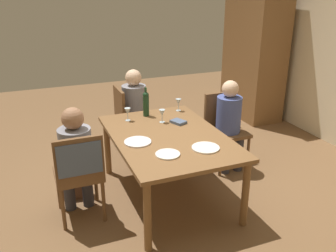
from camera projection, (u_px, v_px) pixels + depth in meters
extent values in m
plane|color=brown|center=(168.00, 195.00, 4.02)|extent=(10.00, 10.00, 0.00)
cube|color=brown|center=(254.00, 55.00, 6.08)|extent=(1.10, 0.56, 2.10)
cube|color=brown|center=(168.00, 137.00, 3.76)|extent=(1.63, 1.11, 0.04)
cylinder|color=brown|center=(107.00, 148.00, 4.37)|extent=(0.07, 0.07, 0.68)
cylinder|color=brown|center=(148.00, 217.00, 3.09)|extent=(0.07, 0.07, 0.68)
cylinder|color=brown|center=(181.00, 136.00, 4.70)|extent=(0.07, 0.07, 0.68)
cylinder|color=brown|center=(245.00, 194.00, 3.42)|extent=(0.07, 0.07, 0.68)
cylinder|color=brown|center=(144.00, 130.00, 5.20)|extent=(0.04, 0.04, 0.44)
cylinder|color=brown|center=(153.00, 140.00, 4.87)|extent=(0.04, 0.04, 0.44)
cylinder|color=brown|center=(118.00, 134.00, 5.07)|extent=(0.04, 0.04, 0.44)
cylinder|color=brown|center=(126.00, 145.00, 4.74)|extent=(0.04, 0.04, 0.44)
cube|color=brown|center=(135.00, 121.00, 4.88)|extent=(0.44, 0.44, 0.04)
cube|color=brown|center=(119.00, 105.00, 4.72)|extent=(0.44, 0.04, 0.44)
cylinder|color=brown|center=(248.00, 154.00, 4.48)|extent=(0.04, 0.04, 0.44)
cylinder|color=brown|center=(221.00, 159.00, 4.35)|extent=(0.04, 0.04, 0.44)
cylinder|color=brown|center=(232.00, 142.00, 4.81)|extent=(0.04, 0.04, 0.44)
cylinder|color=brown|center=(206.00, 147.00, 4.68)|extent=(0.04, 0.04, 0.44)
cube|color=brown|center=(227.00, 133.00, 4.49)|extent=(0.44, 0.44, 0.04)
cube|color=brown|center=(220.00, 109.00, 4.57)|extent=(0.04, 0.44, 0.44)
cylinder|color=brown|center=(59.00, 190.00, 3.72)|extent=(0.04, 0.04, 0.44)
cylinder|color=brown|center=(96.00, 183.00, 3.85)|extent=(0.04, 0.04, 0.44)
cylinder|color=brown|center=(63.00, 210.00, 3.39)|extent=(0.04, 0.04, 0.44)
cylinder|color=brown|center=(104.00, 201.00, 3.52)|extent=(0.04, 0.04, 0.44)
cube|color=brown|center=(78.00, 174.00, 3.53)|extent=(0.44, 0.44, 0.04)
cube|color=brown|center=(79.00, 161.00, 3.27)|extent=(0.04, 0.44, 0.44)
cube|color=#4C5B75|center=(79.00, 158.00, 3.26)|extent=(0.07, 0.40, 0.31)
cylinder|color=#33333D|center=(144.00, 132.00, 5.10)|extent=(0.12, 0.12, 0.46)
cylinder|color=#33333D|center=(148.00, 137.00, 4.94)|extent=(0.12, 0.12, 0.46)
cylinder|color=gray|center=(134.00, 103.00, 4.79)|extent=(0.31, 0.31, 0.48)
sphere|color=beige|center=(133.00, 78.00, 4.67)|extent=(0.21, 0.21, 0.21)
cylinder|color=#33333D|center=(239.00, 153.00, 4.49)|extent=(0.11, 0.11, 0.46)
cylinder|color=#33333D|center=(226.00, 155.00, 4.42)|extent=(0.11, 0.11, 0.46)
cylinder|color=#475699|center=(229.00, 115.00, 4.41)|extent=(0.30, 0.30, 0.46)
sphere|color=beige|center=(230.00, 89.00, 4.28)|extent=(0.20, 0.20, 0.20)
cylinder|color=#33333D|center=(69.00, 189.00, 3.71)|extent=(0.11, 0.11, 0.46)
cylinder|color=#33333D|center=(87.00, 186.00, 3.77)|extent=(0.11, 0.11, 0.46)
cylinder|color=gray|center=(76.00, 152.00, 3.44)|extent=(0.31, 0.31, 0.47)
sphere|color=#996B4C|center=(73.00, 118.00, 3.32)|extent=(0.20, 0.20, 0.20)
cylinder|color=#19381E|center=(146.00, 106.00, 4.25)|extent=(0.07, 0.07, 0.24)
sphere|color=#19381E|center=(146.00, 95.00, 4.20)|extent=(0.07, 0.07, 0.07)
cylinder|color=#19381E|center=(146.00, 91.00, 4.18)|extent=(0.03, 0.03, 0.08)
cylinder|color=silver|center=(128.00, 120.00, 4.14)|extent=(0.06, 0.06, 0.00)
cylinder|color=silver|center=(128.00, 117.00, 4.13)|extent=(0.01, 0.01, 0.07)
cone|color=silver|center=(128.00, 111.00, 4.10)|extent=(0.07, 0.07, 0.07)
cylinder|color=silver|center=(162.00, 122.00, 4.10)|extent=(0.06, 0.06, 0.00)
cylinder|color=silver|center=(162.00, 119.00, 4.08)|extent=(0.01, 0.01, 0.07)
cone|color=silver|center=(162.00, 113.00, 4.05)|extent=(0.07, 0.07, 0.07)
cylinder|color=silver|center=(178.00, 110.00, 4.46)|extent=(0.06, 0.06, 0.00)
cylinder|color=silver|center=(178.00, 108.00, 4.45)|extent=(0.01, 0.01, 0.07)
cone|color=silver|center=(178.00, 102.00, 4.42)|extent=(0.07, 0.07, 0.07)
cylinder|color=white|center=(138.00, 142.00, 3.58)|extent=(0.27, 0.27, 0.01)
cylinder|color=white|center=(206.00, 148.00, 3.45)|extent=(0.26, 0.26, 0.01)
cylinder|color=white|center=(168.00, 154.00, 3.32)|extent=(0.23, 0.23, 0.01)
cube|color=#4C5B75|center=(178.00, 122.00, 4.07)|extent=(0.19, 0.17, 0.03)
cube|color=brown|center=(76.00, 188.00, 3.96)|extent=(0.16, 0.30, 0.22)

